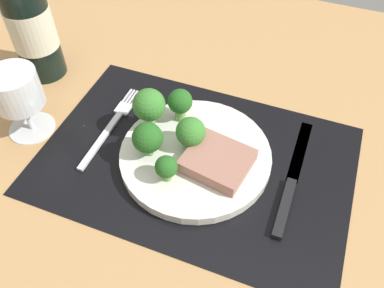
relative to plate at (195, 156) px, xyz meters
The scene contains 13 objects.
ground_plane 2.60cm from the plate, ahead, with size 140.00×110.00×3.00cm, color tan.
placemat 0.95cm from the plate, ahead, with size 47.59×32.29×0.30cm, color black.
plate is the anchor object (origin of this frame).
steak 4.44cm from the plate, 16.18° to the right, with size 9.22×8.17×2.12cm, color #9E6B5B.
broccoli_front_edge 4.20cm from the plate, 140.22° to the left, with size 4.51×4.51×5.50cm.
broccoli_near_steak 8.84cm from the plate, 129.41° to the left, with size 3.98×3.98×5.78cm.
broccoli_back_left 7.20cm from the plate, 109.41° to the right, with size 3.28×3.28×4.36cm.
broccoli_center 8.18cm from the plate, 158.28° to the right, with size 4.61×4.61×5.76cm.
broccoli_near_fork 10.58cm from the plate, 161.37° to the left, with size 5.16×5.16×6.89cm.
fork 15.61cm from the plate, behind, with size 2.40×19.20×0.50cm.
knife 14.87cm from the plate, ahead, with size 1.80×23.00×0.80cm.
wine_bottle 37.19cm from the plate, 163.67° to the left, with size 7.82×7.82×32.01cm.
wine_glass 28.86cm from the plate, behind, with size 7.62×7.62×11.55cm.
Camera 1 is at (13.53, -36.50, 49.03)cm, focal length 37.52 mm.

